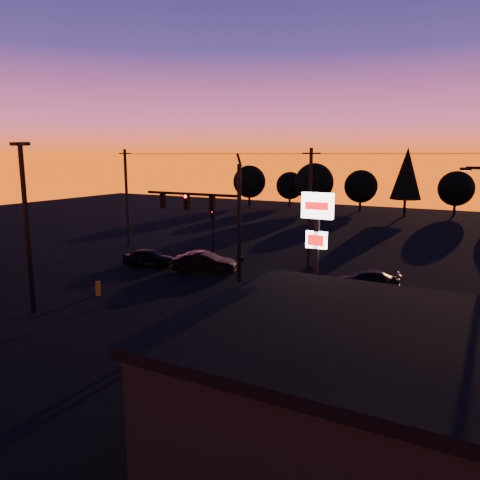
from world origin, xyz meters
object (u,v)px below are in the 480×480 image
object	(u,v)px
secondary_signal	(213,228)
suv_parked	(300,372)
parking_lot_light	(26,217)
car_mid	(205,262)
car_right	(365,281)
bollard	(98,288)
pylon_sign	(317,233)
traffic_signal_mast	(215,217)
car_left	(149,257)

from	to	relation	value
secondary_signal	suv_parked	distance (m)	20.45
parking_lot_light	secondary_signal	bearing A→B (deg)	80.21
car_mid	parking_lot_light	bearing A→B (deg)	143.95
parking_lot_light	suv_parked	size ratio (longest dim) A/B	2.06
secondary_signal	car_right	distance (m)	12.60
parking_lot_light	car_mid	world-z (taller)	parking_lot_light
bollard	car_right	xyz separation A→B (m)	(14.03, 8.98, 0.17)
car_mid	suv_parked	world-z (taller)	car_mid
parking_lot_light	pylon_sign	distance (m)	15.19
car_mid	car_right	xyz separation A→B (m)	(11.38, 1.08, -0.14)
traffic_signal_mast	bollard	world-z (taller)	traffic_signal_mast
pylon_sign	car_left	size ratio (longest dim) A/B	1.72
car_left	suv_parked	distance (m)	21.31
car_right	secondary_signal	bearing A→B (deg)	-115.60
pylon_sign	suv_parked	distance (m)	6.97
parking_lot_light	suv_parked	distance (m)	16.57
parking_lot_light	car_mid	distance (m)	13.17
secondary_signal	car_mid	xyz separation A→B (m)	(0.92, -2.60, -2.10)
bollard	suv_parked	distance (m)	15.85
traffic_signal_mast	car_right	bearing A→B (deg)	38.90
bollard	secondary_signal	bearing A→B (deg)	80.71
secondary_signal	parking_lot_light	bearing A→B (deg)	-99.79
car_left	pylon_sign	bearing A→B (deg)	-129.66
suv_parked	secondary_signal	bearing A→B (deg)	116.53
suv_parked	car_mid	bearing A→B (deg)	119.81
car_left	suv_parked	world-z (taller)	car_left
bollard	suv_parked	xyz separation A→B (m)	(15.10, -4.79, 0.17)
traffic_signal_mast	parking_lot_light	distance (m)	10.19
pylon_sign	bollard	world-z (taller)	pylon_sign
car_right	car_mid	bearing A→B (deg)	-103.14
traffic_signal_mast	car_left	bearing A→B (deg)	153.00
car_left	traffic_signal_mast	bearing A→B (deg)	-132.94
pylon_sign	car_left	world-z (taller)	pylon_sign
traffic_signal_mast	car_mid	bearing A→B (deg)	129.11
car_mid	traffic_signal_mast	bearing A→B (deg)	-160.86
car_right	suv_parked	size ratio (longest dim) A/B	0.96
parking_lot_light	pylon_sign	world-z (taller)	parking_lot_light
traffic_signal_mast	suv_parked	size ratio (longest dim) A/B	1.93
secondary_signal	car_right	xyz separation A→B (m)	(12.31, -1.52, -2.24)
secondary_signal	suv_parked	bearing A→B (deg)	-48.81
pylon_sign	suv_parked	xyz separation A→B (m)	(1.38, -5.31, -4.30)
secondary_signal	car_left	world-z (taller)	secondary_signal
secondary_signal	parking_lot_light	size ratio (longest dim) A/B	0.48
bollard	car_mid	world-z (taller)	car_mid
traffic_signal_mast	pylon_sign	world-z (taller)	traffic_signal_mast
traffic_signal_mast	pylon_sign	xyz separation A→B (m)	(7.10, -2.49, -0.02)
pylon_sign	car_mid	bearing A→B (deg)	146.30
pylon_sign	car_right	xyz separation A→B (m)	(0.31, 8.47, -4.29)
car_mid	bollard	bearing A→B (deg)	141.54
traffic_signal_mast	car_right	distance (m)	10.45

